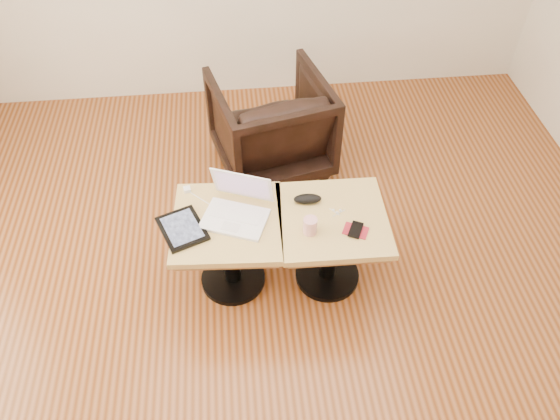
{
  "coord_description": "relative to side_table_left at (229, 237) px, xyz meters",
  "views": [
    {
      "loc": [
        -0.19,
        -1.75,
        2.67
      ],
      "look_at": [
        0.01,
        0.24,
        0.58
      ],
      "focal_mm": 35.0,
      "sensor_mm": 36.0,
      "label": 1
    }
  ],
  "objects": [
    {
      "name": "room_shell",
      "position": [
        0.27,
        -0.24,
        0.95
      ],
      "size": [
        4.52,
        4.52,
        2.71
      ],
      "color": "#642E0F",
      "rests_on": "ground"
    },
    {
      "name": "side_table_left",
      "position": [
        0.0,
        0.0,
        0.0
      ],
      "size": [
        0.62,
        0.62,
        0.53
      ],
      "rotation": [
        0.0,
        0.0,
        -0.07
      ],
      "color": "black",
      "rests_on": "ground"
    },
    {
      "name": "side_table_right",
      "position": [
        0.57,
        -0.03,
        0.0
      ],
      "size": [
        0.59,
        0.59,
        0.53
      ],
      "rotation": [
        0.0,
        0.0,
        -0.02
      ],
      "color": "black",
      "rests_on": "ground"
    },
    {
      "name": "laptop",
      "position": [
        0.06,
        0.04,
        0.18
      ],
      "size": [
        0.42,
        0.4,
        0.23
      ],
      "rotation": [
        0.0,
        0.0,
        -0.38
      ],
      "color": "white",
      "rests_on": "side_table_left"
    },
    {
      "name": "tablet",
      "position": [
        -0.24,
        -0.04,
        0.14
      ],
      "size": [
        0.3,
        0.33,
        0.02
      ],
      "rotation": [
        0.0,
        0.0,
        0.39
      ],
      "color": "black",
      "rests_on": "side_table_left"
    },
    {
      "name": "charging_adapter",
      "position": [
        -0.22,
        0.25,
        0.14
      ],
      "size": [
        0.04,
        0.04,
        0.02
      ],
      "primitive_type": "cube",
      "rotation": [
        0.0,
        0.0,
        0.18
      ],
      "color": "white",
      "rests_on": "side_table_left"
    },
    {
      "name": "glasses_case",
      "position": [
        0.44,
        0.09,
        0.16
      ],
      "size": [
        0.16,
        0.07,
        0.05
      ],
      "primitive_type": "ellipsoid",
      "rotation": [
        0.0,
        0.0,
        -0.05
      ],
      "color": "black",
      "rests_on": "side_table_right"
    },
    {
      "name": "striped_cup",
      "position": [
        0.43,
        -0.12,
        0.18
      ],
      "size": [
        0.09,
        0.09,
        0.09
      ],
      "primitive_type": "cylinder",
      "rotation": [
        0.0,
        0.0,
        -0.24
      ],
      "color": "#D95261",
      "rests_on": "side_table_right"
    },
    {
      "name": "earbuds_tangle",
      "position": [
        0.59,
        -0.0,
        0.14
      ],
      "size": [
        0.08,
        0.05,
        0.02
      ],
      "color": "white",
      "rests_on": "side_table_right"
    },
    {
      "name": "phone_on_sleeve",
      "position": [
        0.67,
        -0.14,
        0.14
      ],
      "size": [
        0.15,
        0.13,
        0.02
      ],
      "rotation": [
        0.0,
        0.0,
        -0.45
      ],
      "color": "maroon",
      "rests_on": "side_table_right"
    },
    {
      "name": "armchair",
      "position": [
        0.33,
        1.05,
        -0.05
      ],
      "size": [
        0.9,
        0.91,
        0.69
      ],
      "primitive_type": "imported",
      "rotation": [
        0.0,
        0.0,
        3.39
      ],
      "color": "black",
      "rests_on": "ground"
    }
  ]
}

